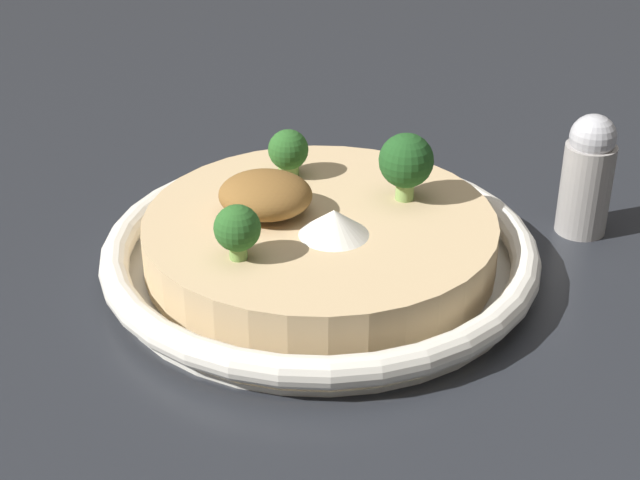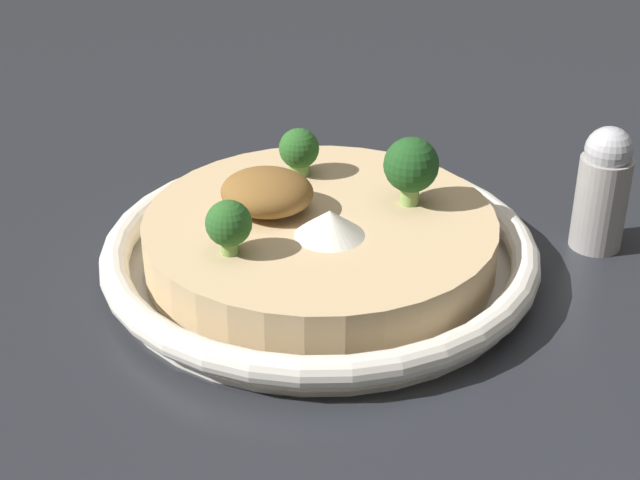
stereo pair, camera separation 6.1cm
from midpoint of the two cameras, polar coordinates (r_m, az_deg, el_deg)
name	(u,v)px [view 2 (the right image)]	position (r m, az deg, el deg)	size (l,w,h in m)	color
ground_plane	(320,271)	(0.62, 2.81, -1.91)	(6.00, 6.00, 0.00)	#23262B
risotto_bowl	(320,247)	(0.61, 2.85, -0.52)	(0.27, 0.27, 0.04)	silver
cheese_sprinkle	(330,223)	(0.58, 3.59, 0.91)	(0.04, 0.04, 0.02)	white
crispy_onion_garnish	(269,189)	(0.60, -0.12, 2.89)	(0.06, 0.05, 0.03)	brown
broccoli_back_right	(229,225)	(0.55, -2.21, 0.81)	(0.03, 0.03, 0.03)	#759E4C
broccoli_front_left	(411,166)	(0.61, 8.17, 4.20)	(0.03, 0.03, 0.04)	#84A856
broccoli_front	(299,150)	(0.65, 1.46, 5.18)	(0.03, 0.03, 0.03)	#759E4C
pepper_shaker	(603,188)	(0.66, 18.70, 2.79)	(0.03, 0.03, 0.08)	#9E9993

